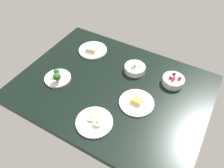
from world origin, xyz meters
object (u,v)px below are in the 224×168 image
object	(u,v)px
bowl_peas	(135,68)
plate_cheese	(137,102)
plate_eggs	(94,122)
bowl_berries	(173,80)
plate_broccoli	(57,77)
plate_sandwich	(93,50)

from	to	relation	value
bowl_peas	plate_cheese	size ratio (longest dim) A/B	0.68
plate_cheese	plate_eggs	world-z (taller)	plate_eggs
bowl_peas	bowl_berries	size ratio (longest dim) A/B	1.02
bowl_berries	bowl_peas	bearing A→B (deg)	3.98
bowl_peas	bowl_berries	distance (cm)	27.07
plate_broccoli	plate_sandwich	distance (cm)	37.73
bowl_peas	bowl_berries	bearing A→B (deg)	-176.02
plate_sandwich	plate_cheese	size ratio (longest dim) A/B	1.01
plate_sandwich	plate_cheese	distance (cm)	59.17
plate_broccoli	bowl_berries	distance (cm)	76.58
plate_cheese	plate_sandwich	bearing A→B (deg)	-30.04
plate_broccoli	bowl_peas	xyz separation A→B (cm)	(-41.03, -33.28, 0.31)
plate_sandwich	plate_cheese	bearing A→B (deg)	149.96
plate_broccoli	plate_eggs	size ratio (longest dim) A/B	0.84
bowl_peas	plate_eggs	distance (cm)	50.04
plate_eggs	plate_cheese	bearing A→B (deg)	-120.45
plate_sandwich	plate_eggs	world-z (taller)	plate_eggs
plate_sandwich	bowl_peas	distance (cm)	37.88
bowl_peas	plate_cheese	distance (cm)	28.80
bowl_berries	plate_cheese	bearing A→B (deg)	63.80
bowl_berries	plate_eggs	world-z (taller)	bowl_berries
plate_sandwich	bowl_berries	distance (cm)	64.68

